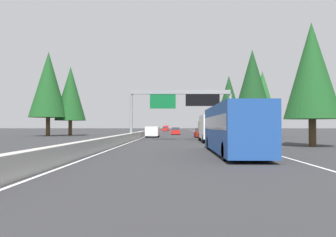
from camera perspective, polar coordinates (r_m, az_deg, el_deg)
name	(u,v)px	position (r m, az deg, el deg)	size (l,w,h in m)	color
ground_plane	(148,135)	(62.23, -3.49, -2.95)	(320.00, 320.00, 0.00)	#2D2D30
median_barrier	(154,131)	(82.18, -2.53, -2.23)	(180.00, 0.56, 0.90)	#ADAAA3
shoulder_stripe_right	(204,134)	(72.28, 6.34, -2.70)	(160.00, 0.16, 0.01)	silver
shoulder_stripe_median	(153,134)	(72.18, -2.62, -2.71)	(160.00, 0.16, 0.01)	silver
sign_gantry_overhead	(182,100)	(40.20, 2.50, 3.22)	(0.50, 12.68, 6.25)	gray
bus_near_right	(233,127)	(21.19, 11.33, -1.55)	(11.50, 2.55, 3.10)	#1E4793
box_truck_far_left	(211,128)	(36.49, 7.63, -1.60)	(8.50, 2.40, 2.95)	white
sedan_mid_right	(176,131)	(65.95, 1.35, -2.26)	(4.40, 1.80, 1.47)	red
pickup_distant_b	(166,128)	(118.70, -0.37, -1.71)	(5.60, 2.00, 1.86)	red
minivan_distant_a	(153,131)	(50.98, -2.74, -2.25)	(5.00, 1.95, 1.69)	white
sedan_mid_left	(165,129)	(107.56, -0.53, -1.88)	(4.40, 1.80, 1.47)	red
sedan_far_center	(201,133)	(50.14, 5.77, -2.57)	(4.40, 1.80, 1.47)	maroon
conifer_right_foreground	(312,71)	(31.45, 24.03, 7.72)	(4.84, 4.84, 10.99)	#4C3823
conifer_right_near	(252,84)	(53.25, 14.68, 5.95)	(6.13, 6.13, 13.94)	#4C3823
conifer_right_mid	(263,97)	(57.23, 16.35, 3.72)	(4.89, 4.89, 11.11)	#4C3823
conifer_right_far	(229,98)	(80.31, 10.70, 3.55)	(6.18, 6.18, 14.05)	#4C3823
conifer_right_distant	(221,112)	(94.92, 9.38, 1.07)	(4.11, 4.11, 9.34)	#4C3823
conifer_left_near	(70,94)	(61.89, -16.83, 4.22)	(5.56, 5.56, 12.65)	#4C3823
conifer_left_mid	(48,85)	(61.14, -20.36, 5.63)	(6.57, 6.57, 14.93)	#4C3823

